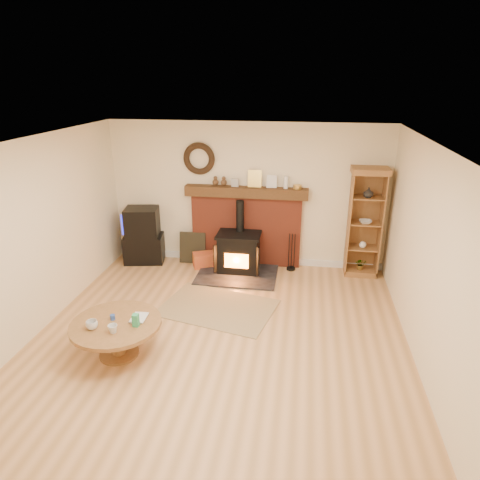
% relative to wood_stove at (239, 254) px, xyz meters
% --- Properties ---
extents(ground, '(5.50, 5.50, 0.00)m').
position_rel_wood_stove_xyz_m(ground, '(0.08, -2.27, -0.35)').
color(ground, '#B3804A').
rests_on(ground, ground).
extents(room_shell, '(5.02, 5.52, 2.61)m').
position_rel_wood_stove_xyz_m(room_shell, '(0.06, -2.18, 1.37)').
color(room_shell, beige).
rests_on(room_shell, ground).
extents(chimney_breast, '(2.20, 0.22, 1.78)m').
position_rel_wood_stove_xyz_m(chimney_breast, '(0.08, 0.40, 0.45)').
color(chimney_breast, '#9B3B27').
rests_on(chimney_breast, ground).
extents(wood_stove, '(1.40, 1.00, 1.28)m').
position_rel_wood_stove_xyz_m(wood_stove, '(0.00, 0.00, 0.00)').
color(wood_stove, black).
rests_on(wood_stove, ground).
extents(area_rug, '(1.88, 1.49, 0.01)m').
position_rel_wood_stove_xyz_m(area_rug, '(-0.11, -1.34, -0.34)').
color(area_rug, brown).
rests_on(area_rug, ground).
extents(tv_unit, '(0.80, 0.62, 1.05)m').
position_rel_wood_stove_xyz_m(tv_unit, '(-1.84, 0.20, 0.16)').
color(tv_unit, black).
rests_on(tv_unit, ground).
extents(curio_cabinet, '(0.61, 0.44, 1.91)m').
position_rel_wood_stove_xyz_m(curio_cabinet, '(2.16, 0.28, 0.61)').
color(curio_cabinet, brown).
rests_on(curio_cabinet, ground).
extents(firelog_box, '(0.49, 0.41, 0.26)m').
position_rel_wood_stove_xyz_m(firelog_box, '(-0.65, 0.13, -0.22)').
color(firelog_box, orange).
rests_on(firelog_box, ground).
extents(leaning_painting, '(0.49, 0.13, 0.59)m').
position_rel_wood_stove_xyz_m(leaning_painting, '(-0.92, 0.28, -0.05)').
color(leaning_painting, black).
rests_on(leaning_painting, ground).
extents(fire_tools, '(0.16, 0.16, 0.70)m').
position_rel_wood_stove_xyz_m(fire_tools, '(0.94, 0.23, -0.22)').
color(fire_tools, black).
rests_on(fire_tools, ground).
extents(coffee_table, '(1.12, 1.12, 0.63)m').
position_rel_wood_stove_xyz_m(coffee_table, '(-1.11, -2.68, 0.04)').
color(coffee_table, brown).
rests_on(coffee_table, ground).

